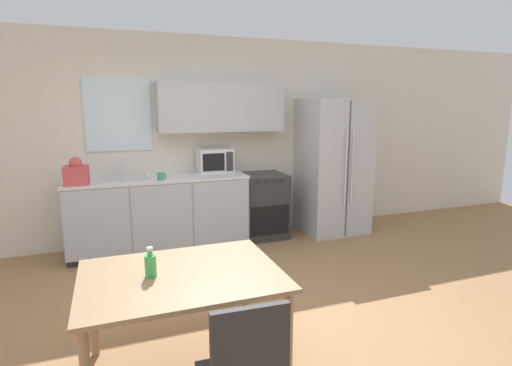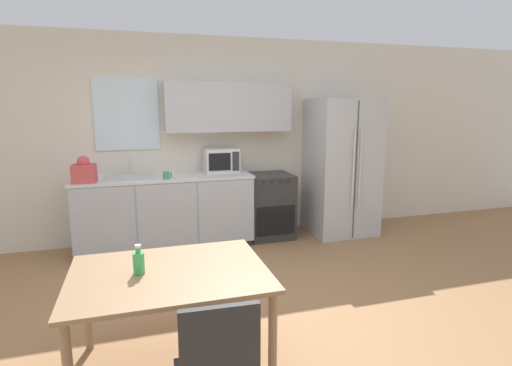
# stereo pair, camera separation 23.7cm
# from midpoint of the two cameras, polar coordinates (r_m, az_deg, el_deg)

# --- Properties ---
(ground_plane) EXTENTS (12.00, 12.00, 0.00)m
(ground_plane) POSITION_cam_midpoint_polar(r_m,az_deg,el_deg) (3.68, -5.32, -18.38)
(ground_plane) COLOR #9E7047
(wall_back) EXTENTS (12.00, 0.38, 2.70)m
(wall_back) POSITION_cam_midpoint_polar(r_m,az_deg,el_deg) (5.43, -11.12, 6.74)
(wall_back) COLOR beige
(wall_back) RESTS_ON ground_plane
(kitchen_counter) EXTENTS (2.19, 0.67, 0.93)m
(kitchen_counter) POSITION_cam_midpoint_polar(r_m,az_deg,el_deg) (5.21, -14.90, -4.20)
(kitchen_counter) COLOR #333333
(kitchen_counter) RESTS_ON ground_plane
(oven_range) EXTENTS (0.61, 0.61, 0.88)m
(oven_range) POSITION_cam_midpoint_polar(r_m,az_deg,el_deg) (5.53, -0.33, -3.24)
(oven_range) COLOR #2D2D2D
(oven_range) RESTS_ON ground_plane
(refrigerator) EXTENTS (0.89, 0.82, 1.90)m
(refrigerator) POSITION_cam_midpoint_polar(r_m,az_deg,el_deg) (5.79, 9.76, 2.36)
(refrigerator) COLOR silver
(refrigerator) RESTS_ON ground_plane
(kitchen_sink) EXTENTS (0.58, 0.44, 0.21)m
(kitchen_sink) POSITION_cam_midpoint_polar(r_m,az_deg,el_deg) (5.10, -19.75, 0.67)
(kitchen_sink) COLOR #B7BABC
(kitchen_sink) RESTS_ON kitchen_counter
(microwave) EXTENTS (0.44, 0.33, 0.31)m
(microwave) POSITION_cam_midpoint_polar(r_m,az_deg,el_deg) (5.33, -7.20, 3.21)
(microwave) COLOR silver
(microwave) RESTS_ON kitchen_counter
(coffee_mug) EXTENTS (0.11, 0.08, 0.09)m
(coffee_mug) POSITION_cam_midpoint_polar(r_m,az_deg,el_deg) (4.89, -14.77, 0.93)
(coffee_mug) COLOR #3F8C66
(coffee_mug) RESTS_ON kitchen_counter
(grocery_bag_0) EXTENTS (0.27, 0.23, 0.31)m
(grocery_bag_0) POSITION_cam_midpoint_polar(r_m,az_deg,el_deg) (4.93, -25.57, 1.29)
(grocery_bag_0) COLOR #D14C4C
(grocery_bag_0) RESTS_ON kitchen_counter
(dining_table) EXTENTS (1.28, 0.96, 0.72)m
(dining_table) POSITION_cam_midpoint_polar(r_m,az_deg,el_deg) (2.78, -13.04, -14.08)
(dining_table) COLOR #997551
(dining_table) RESTS_ON ground_plane
(drink_bottle) EXTENTS (0.07, 0.07, 0.20)m
(drink_bottle) POSITION_cam_midpoint_polar(r_m,az_deg,el_deg) (2.72, -17.32, -11.13)
(drink_bottle) COLOR #3FB259
(drink_bottle) RESTS_ON dining_table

